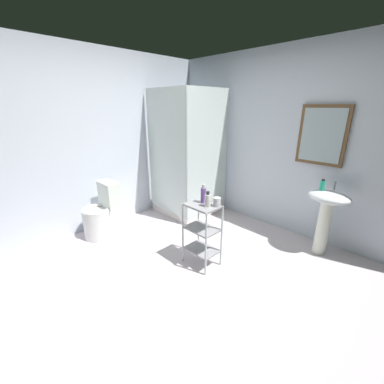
{
  "coord_description": "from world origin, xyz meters",
  "views": [
    {
      "loc": [
        1.62,
        -1.49,
        1.75
      ],
      "look_at": [
        -0.37,
        0.47,
        0.76
      ],
      "focal_mm": 22.9,
      "sensor_mm": 36.0,
      "label": 1
    }
  ],
  "objects_px": {
    "shower_stall": "(188,187)",
    "pedestal_sink": "(326,210)",
    "storage_cart": "(202,230)",
    "hand_soap_bottle": "(322,185)",
    "lotion_bottle_white": "(208,200)",
    "conditioner_bottle_purple": "(203,195)",
    "toilet": "(100,215)",
    "rinse_cup": "(217,202)"
  },
  "relations": [
    {
      "from": "pedestal_sink",
      "to": "conditioner_bottle_purple",
      "type": "height_order",
      "value": "conditioner_bottle_purple"
    },
    {
      "from": "pedestal_sink",
      "to": "hand_soap_bottle",
      "type": "height_order",
      "value": "hand_soap_bottle"
    },
    {
      "from": "pedestal_sink",
      "to": "storage_cart",
      "type": "height_order",
      "value": "pedestal_sink"
    },
    {
      "from": "lotion_bottle_white",
      "to": "storage_cart",
      "type": "bearing_deg",
      "value": -175.1
    },
    {
      "from": "storage_cart",
      "to": "conditioner_bottle_purple",
      "type": "height_order",
      "value": "conditioner_bottle_purple"
    },
    {
      "from": "toilet",
      "to": "hand_soap_bottle",
      "type": "distance_m",
      "value": 2.89
    },
    {
      "from": "shower_stall",
      "to": "hand_soap_bottle",
      "type": "bearing_deg",
      "value": 9.68
    },
    {
      "from": "shower_stall",
      "to": "conditioner_bottle_purple",
      "type": "relative_size",
      "value": 9.41
    },
    {
      "from": "shower_stall",
      "to": "pedestal_sink",
      "type": "xyz_separation_m",
      "value": [
        2.04,
        0.33,
        0.12
      ]
    },
    {
      "from": "pedestal_sink",
      "to": "conditioner_bottle_purple",
      "type": "relative_size",
      "value": 3.81
    },
    {
      "from": "conditioner_bottle_purple",
      "to": "lotion_bottle_white",
      "type": "bearing_deg",
      "value": -23.16
    },
    {
      "from": "pedestal_sink",
      "to": "storage_cart",
      "type": "relative_size",
      "value": 1.09
    },
    {
      "from": "pedestal_sink",
      "to": "toilet",
      "type": "height_order",
      "value": "pedestal_sink"
    },
    {
      "from": "hand_soap_bottle",
      "to": "conditioner_bottle_purple",
      "type": "bearing_deg",
      "value": -125.29
    },
    {
      "from": "hand_soap_bottle",
      "to": "shower_stall",
      "type": "bearing_deg",
      "value": -170.32
    },
    {
      "from": "hand_soap_bottle",
      "to": "lotion_bottle_white",
      "type": "relative_size",
      "value": 0.77
    },
    {
      "from": "storage_cart",
      "to": "rinse_cup",
      "type": "xyz_separation_m",
      "value": [
        0.13,
        0.08,
        0.35
      ]
    },
    {
      "from": "hand_soap_bottle",
      "to": "conditioner_bottle_purple",
      "type": "relative_size",
      "value": 0.62
    },
    {
      "from": "pedestal_sink",
      "to": "rinse_cup",
      "type": "distance_m",
      "value": 1.38
    },
    {
      "from": "pedestal_sink",
      "to": "storage_cart",
      "type": "bearing_deg",
      "value": -126.06
    },
    {
      "from": "pedestal_sink",
      "to": "hand_soap_bottle",
      "type": "distance_m",
      "value": 0.3
    },
    {
      "from": "pedestal_sink",
      "to": "hand_soap_bottle",
      "type": "xyz_separation_m",
      "value": [
        -0.1,
        0.0,
        0.29
      ]
    },
    {
      "from": "hand_soap_bottle",
      "to": "lotion_bottle_white",
      "type": "distance_m",
      "value": 1.41
    },
    {
      "from": "pedestal_sink",
      "to": "toilet",
      "type": "bearing_deg",
      "value": -143.05
    },
    {
      "from": "toilet",
      "to": "rinse_cup",
      "type": "relative_size",
      "value": 7.87
    },
    {
      "from": "toilet",
      "to": "storage_cart",
      "type": "bearing_deg",
      "value": 20.29
    },
    {
      "from": "shower_stall",
      "to": "storage_cart",
      "type": "bearing_deg",
      "value": -37.41
    },
    {
      "from": "toilet",
      "to": "conditioner_bottle_purple",
      "type": "height_order",
      "value": "conditioner_bottle_purple"
    },
    {
      "from": "toilet",
      "to": "storage_cart",
      "type": "height_order",
      "value": "toilet"
    },
    {
      "from": "storage_cart",
      "to": "rinse_cup",
      "type": "distance_m",
      "value": 0.38
    },
    {
      "from": "conditioner_bottle_purple",
      "to": "rinse_cup",
      "type": "relative_size",
      "value": 2.2
    },
    {
      "from": "pedestal_sink",
      "to": "lotion_bottle_white",
      "type": "height_order",
      "value": "lotion_bottle_white"
    },
    {
      "from": "toilet",
      "to": "lotion_bottle_white",
      "type": "xyz_separation_m",
      "value": [
        1.51,
        0.54,
        0.5
      ]
    },
    {
      "from": "shower_stall",
      "to": "lotion_bottle_white",
      "type": "distance_m",
      "value": 1.55
    },
    {
      "from": "lotion_bottle_white",
      "to": "conditioner_bottle_purple",
      "type": "distance_m",
      "value": 0.12
    },
    {
      "from": "shower_stall",
      "to": "rinse_cup",
      "type": "height_order",
      "value": "shower_stall"
    },
    {
      "from": "lotion_bottle_white",
      "to": "conditioner_bottle_purple",
      "type": "height_order",
      "value": "conditioner_bottle_purple"
    },
    {
      "from": "lotion_bottle_white",
      "to": "rinse_cup",
      "type": "height_order",
      "value": "lotion_bottle_white"
    },
    {
      "from": "shower_stall",
      "to": "pedestal_sink",
      "type": "distance_m",
      "value": 2.07
    },
    {
      "from": "toilet",
      "to": "hand_soap_bottle",
      "type": "xyz_separation_m",
      "value": [
        2.23,
        1.75,
        0.55
      ]
    },
    {
      "from": "rinse_cup",
      "to": "hand_soap_bottle",
      "type": "bearing_deg",
      "value": 59.94
    },
    {
      "from": "shower_stall",
      "to": "rinse_cup",
      "type": "distance_m",
      "value": 1.56
    }
  ]
}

